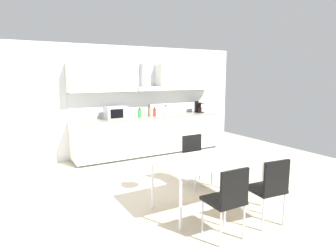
% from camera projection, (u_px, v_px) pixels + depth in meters
% --- Properties ---
extents(ground_plane, '(8.85, 8.49, 0.02)m').
position_uv_depth(ground_plane, '(169.00, 198.00, 4.67)').
color(ground_plane, beige).
extents(wall_back, '(7.08, 0.10, 2.56)m').
position_uv_depth(wall_back, '(106.00, 102.00, 6.91)').
color(wall_back, silver).
rests_on(wall_back, ground_plane).
extents(kitchen_counter, '(3.71, 0.68, 0.92)m').
position_uv_depth(kitchen_counter, '(151.00, 135.00, 7.20)').
color(kitchen_counter, '#333333').
rests_on(kitchen_counter, ground_plane).
extents(backsplash_tile, '(3.69, 0.02, 0.57)m').
position_uv_depth(backsplash_tile, '(144.00, 103.00, 7.34)').
color(backsplash_tile, silver).
rests_on(backsplash_tile, kitchen_counter).
extents(upper_wall_cabinets, '(3.69, 0.40, 0.64)m').
position_uv_depth(upper_wall_cabinets, '(147.00, 77.00, 7.11)').
color(upper_wall_cabinets, silver).
extents(microwave, '(0.48, 0.35, 0.28)m').
position_uv_depth(microwave, '(116.00, 113.00, 6.67)').
color(microwave, '#ADADB2').
rests_on(microwave, kitchen_counter).
extents(coffee_maker, '(0.18, 0.19, 0.30)m').
position_uv_depth(coffee_maker, '(199.00, 107.00, 7.83)').
color(coffee_maker, black).
rests_on(coffee_maker, kitchen_counter).
extents(bottle_green, '(0.08, 0.08, 0.22)m').
position_uv_depth(bottle_green, '(140.00, 113.00, 6.97)').
color(bottle_green, green).
rests_on(bottle_green, kitchen_counter).
extents(bottle_red, '(0.07, 0.07, 0.21)m').
position_uv_depth(bottle_red, '(155.00, 112.00, 7.15)').
color(bottle_red, red).
rests_on(bottle_red, kitchen_counter).
extents(bottle_white, '(0.08, 0.08, 0.25)m').
position_uv_depth(bottle_white, '(166.00, 111.00, 7.35)').
color(bottle_white, white).
rests_on(bottle_white, kitchen_counter).
extents(bottle_brown, '(0.07, 0.07, 0.27)m').
position_uv_depth(bottle_brown, '(149.00, 111.00, 7.15)').
color(bottle_brown, brown).
rests_on(bottle_brown, kitchen_counter).
extents(dining_table, '(1.53, 0.86, 0.72)m').
position_uv_depth(dining_table, '(209.00, 162.00, 4.22)').
color(dining_table, silver).
rests_on(dining_table, ground_plane).
extents(chair_far_right, '(0.40, 0.40, 0.87)m').
position_uv_depth(chair_far_right, '(195.00, 155.00, 5.11)').
color(chair_far_right, black).
rests_on(chair_far_right, ground_plane).
extents(chair_near_left, '(0.41, 0.41, 0.87)m').
position_uv_depth(chair_near_left, '(228.00, 196.00, 3.39)').
color(chair_near_left, black).
rests_on(chair_near_left, ground_plane).
extents(chair_near_right, '(0.44, 0.44, 0.87)m').
position_uv_depth(chair_near_right, '(270.00, 185.00, 3.72)').
color(chair_near_right, black).
rests_on(chair_near_right, ground_plane).
extents(pendant_lamp, '(0.32, 0.32, 0.22)m').
position_uv_depth(pendant_lamp, '(210.00, 94.00, 4.06)').
color(pendant_lamp, silver).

